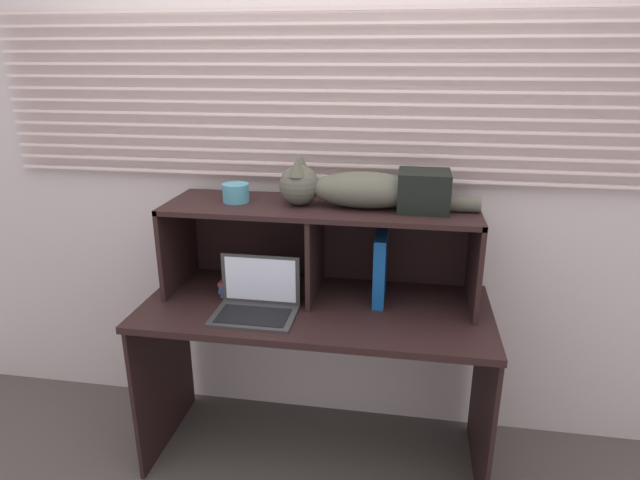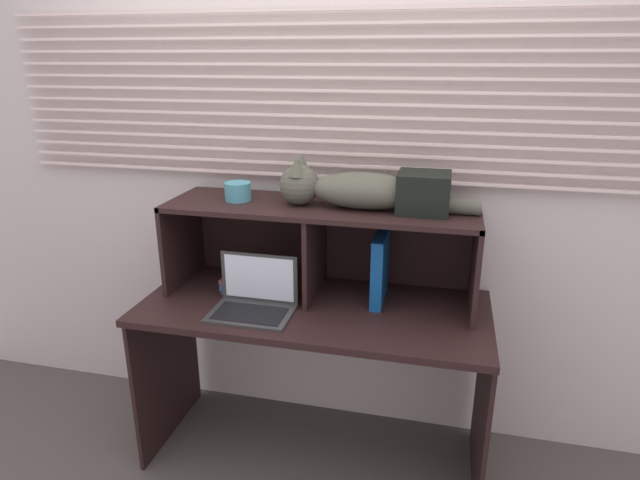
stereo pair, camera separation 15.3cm
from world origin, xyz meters
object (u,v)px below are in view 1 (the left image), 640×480
at_px(laptop, 256,302).
at_px(storage_box, 424,191).
at_px(cat, 350,188).
at_px(small_basket, 236,193).
at_px(binder_upright, 381,266).
at_px(book_stack, 244,281).

bearing_deg(laptop, storage_box, 19.02).
bearing_deg(laptop, cat, 32.42).
bearing_deg(small_basket, binder_upright, 0.00).
height_order(binder_upright, small_basket, small_basket).
relative_size(laptop, binder_upright, 1.12).
xyz_separation_m(cat, small_basket, (-0.50, 0.00, -0.04)).
bearing_deg(small_basket, laptop, -58.27).
distance_m(small_basket, storage_box, 0.80).
distance_m(cat, book_stack, 0.66).
height_order(binder_upright, book_stack, binder_upright).
bearing_deg(cat, binder_upright, 0.00).
bearing_deg(small_basket, book_stack, 5.12).
bearing_deg(storage_box, laptop, -160.98).
relative_size(small_basket, storage_box, 0.55).
relative_size(cat, book_stack, 3.29).
relative_size(cat, binder_upright, 2.76).
xyz_separation_m(laptop, storage_box, (0.66, 0.23, 0.44)).
height_order(laptop, book_stack, laptop).
bearing_deg(cat, laptop, -147.58).
bearing_deg(book_stack, binder_upright, -0.13).
height_order(small_basket, storage_box, storage_box).
distance_m(cat, laptop, 0.61).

